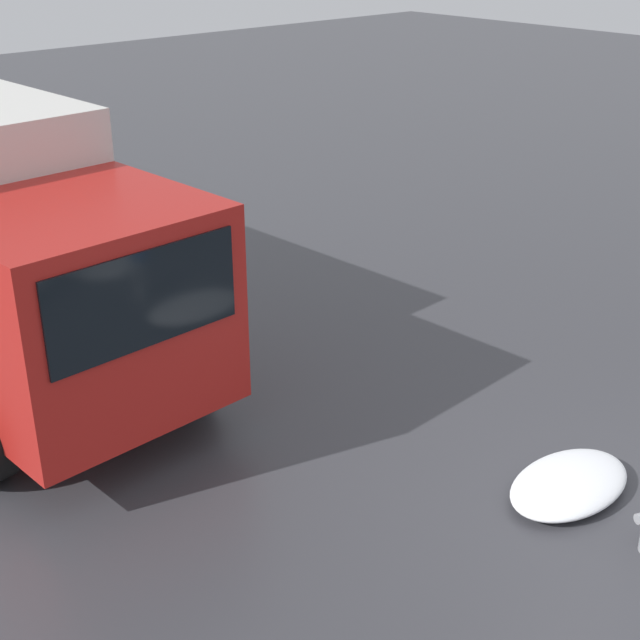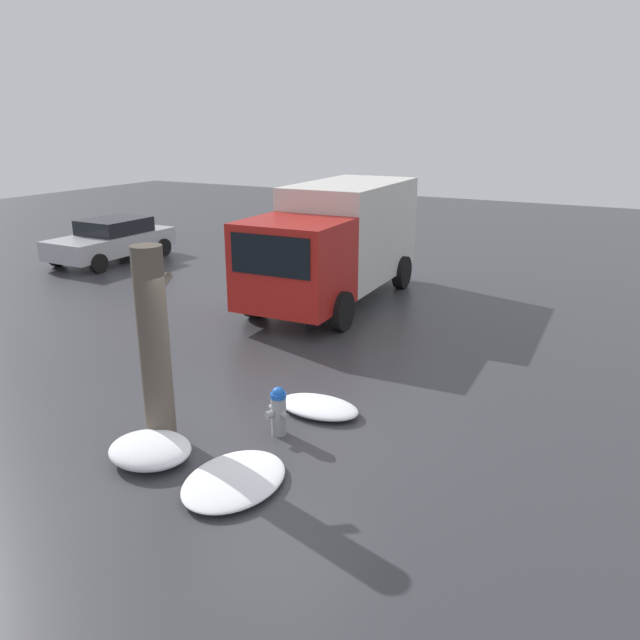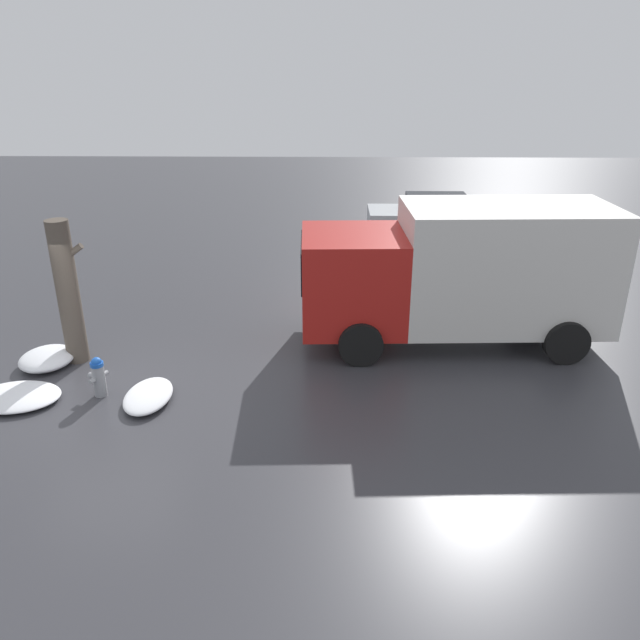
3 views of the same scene
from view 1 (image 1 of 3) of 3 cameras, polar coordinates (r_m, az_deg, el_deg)
The scene contains 2 objects.
pedestrian at distance 9.10m, azimuth -12.62°, elevation -1.57°, with size 0.34×0.34×1.58m.
snow_pile_by_tree at distance 8.48m, azimuth 15.66°, elevation -10.06°, with size 0.83×1.38×0.20m.
Camera 1 is at (-2.48, 5.98, 4.82)m, focal length 50.00 mm.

